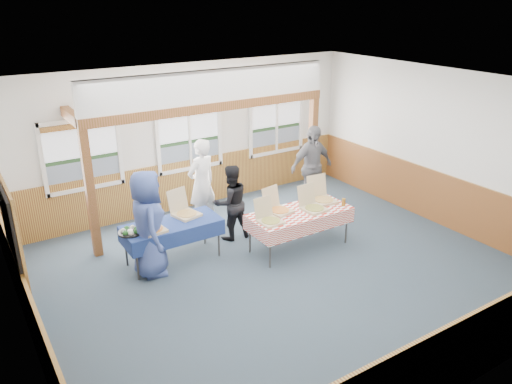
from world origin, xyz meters
TOP-DOWN VIEW (x-y plane):
  - floor at (0.00, 0.00)m, footprint 8.00×8.00m
  - ceiling at (0.00, 0.00)m, footprint 8.00×8.00m
  - wall_back at (0.00, 3.50)m, footprint 8.00×0.00m
  - wall_front at (0.00, -3.50)m, footprint 8.00×0.00m
  - wall_left at (-4.00, 0.00)m, footprint 0.00×8.00m
  - wall_right at (4.00, 0.00)m, footprint 0.00×8.00m
  - wainscot_back at (0.00, 3.48)m, footprint 7.98×0.05m
  - wainscot_front at (0.00, -3.48)m, footprint 7.98×0.05m
  - wainscot_left at (-3.98, 0.00)m, footprint 0.05×6.98m
  - wainscot_right at (3.98, 0.00)m, footprint 0.05×6.98m
  - cased_opening at (-3.96, 0.90)m, footprint 0.06×1.30m
  - window_left at (-2.30, 3.46)m, footprint 1.56×0.10m
  - window_mid at (0.00, 3.46)m, footprint 1.56×0.10m
  - window_right at (2.30, 3.46)m, footprint 1.56×0.10m
  - post_left at (-2.50, 2.30)m, footprint 0.15×0.15m
  - post_right at (2.50, 2.30)m, footprint 0.15×0.15m
  - cross_beam at (0.00, 2.30)m, footprint 5.15×0.18m
  - table_left at (-1.40, 1.33)m, footprint 1.88×1.29m
  - table_right at (0.82, 0.52)m, footprint 2.12×1.42m
  - pizza_box_a at (-1.81, 1.22)m, footprint 0.43×0.51m
  - pizza_box_b at (-1.06, 1.49)m, footprint 0.53×0.60m
  - pizza_box_c at (0.07, 0.42)m, footprint 0.40×0.48m
  - pizza_box_d at (0.46, 0.71)m, footprint 0.48×0.55m
  - pizza_box_e at (1.07, 0.45)m, footprint 0.43×0.51m
  - pizza_box_f at (1.47, 0.67)m, footprint 0.48×0.56m
  - veggie_tray at (-2.15, 1.33)m, footprint 0.42×0.42m
  - drink_glass at (1.67, 0.27)m, footprint 0.07×0.07m
  - woman_white at (-0.29, 2.35)m, footprint 0.78×0.63m
  - woman_black at (-0.06, 1.58)m, footprint 0.76×0.61m
  - man_blue at (-1.90, 1.15)m, footprint 0.76×1.02m
  - person_grey at (2.25, 1.99)m, footprint 1.11×0.48m

SIDE VIEW (x-z plane):
  - floor at x=0.00m, z-range 0.00..0.00m
  - wainscot_back at x=0.00m, z-range 0.00..1.10m
  - wainscot_front at x=0.00m, z-range 0.00..1.10m
  - wainscot_left at x=-3.98m, z-range 0.00..1.10m
  - wainscot_right at x=3.98m, z-range 0.00..1.10m
  - table_left at x=-1.40m, z-range 0.32..1.08m
  - table_right at x=0.82m, z-range 0.32..1.08m
  - woman_black at x=-0.06m, z-range 0.00..1.51m
  - veggie_tray at x=-2.15m, z-range 0.74..0.84m
  - pizza_box_c at x=0.07m, z-range 0.62..1.03m
  - pizza_box_a at x=-1.81m, z-range 0.61..1.03m
  - pizza_box_d at x=0.46m, z-range 0.61..1.04m
  - pizza_box_e at x=1.07m, z-range 0.60..1.04m
  - pizza_box_b at x=-1.06m, z-range 0.60..1.05m
  - pizza_box_f at x=1.47m, z-range 0.59..1.06m
  - drink_glass at x=1.67m, z-range 0.76..0.91m
  - man_blue at x=-1.90m, z-range 0.00..1.88m
  - woman_white at x=-0.29m, z-range 0.00..1.88m
  - person_grey at x=2.25m, z-range 0.00..1.88m
  - cased_opening at x=-3.96m, z-range 0.00..2.10m
  - post_left at x=-2.50m, z-range 0.00..2.40m
  - post_right at x=2.50m, z-range 0.00..2.40m
  - wall_back at x=0.00m, z-range -2.40..5.60m
  - wall_front at x=0.00m, z-range -2.40..5.60m
  - wall_left at x=-4.00m, z-range -2.40..5.60m
  - wall_right at x=4.00m, z-range -2.40..5.60m
  - window_left at x=-2.30m, z-range 0.95..2.41m
  - window_mid at x=0.00m, z-range 0.95..2.41m
  - window_right at x=2.30m, z-range 0.95..2.41m
  - cross_beam at x=0.00m, z-range 2.40..2.58m
  - ceiling at x=0.00m, z-range 3.20..3.20m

